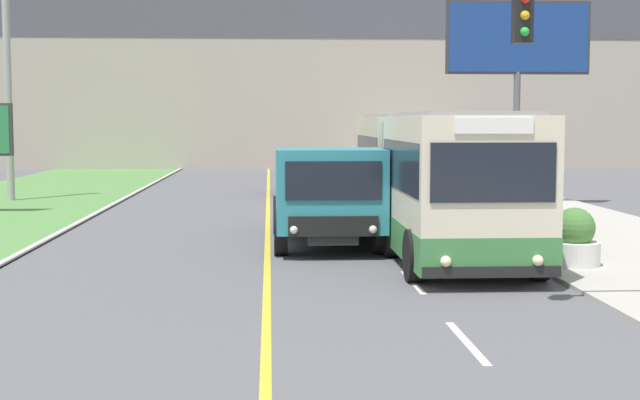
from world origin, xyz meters
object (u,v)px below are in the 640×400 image
Objects in this scene: dump_truck at (327,196)px; billboard_large at (518,47)px; car_distant at (299,178)px; utility_pole_far at (7,69)px; city_bus at (433,180)px; planter_round_near at (574,240)px; traffic_light_mast at (610,93)px; planter_round_third at (466,198)px; planter_round_second at (505,216)px.

dump_truck is 13.07m from billboard_large.
billboard_large is at bearing -39.36° from car_distant.
car_distant is at bearing 13.81° from utility_pole_far.
dump_truck is at bearing 175.66° from city_bus.
billboard_large is at bearing 79.43° from planter_round_near.
dump_truck is 1.24× the size of traffic_light_mast.
planter_round_third is at bearing 71.08° from city_bus.
utility_pole_far is at bearing 130.23° from dump_truck.
billboard_large is (4.81, 10.07, 4.00)m from city_bus.
planter_round_third is (4.80, 6.42, -0.62)m from dump_truck.
utility_pole_far is (-11.23, 13.27, 3.76)m from dump_truck.
utility_pole_far is 8.88× the size of planter_round_second.
utility_pole_far is at bearing 156.84° from planter_round_third.
planter_round_near is (-2.48, -13.31, -5.03)m from billboard_large.
dump_truck is 6.00× the size of planter_round_second.
city_bus reaches higher than car_distant.
car_distant is 24.34m from traffic_light_mast.
planter_round_near is 9.85m from planter_round_third.
planter_round_near is (16.09, -16.70, -4.40)m from utility_pole_far.
billboard_large reaches higher than car_distant.
utility_pole_far reaches higher than city_bus.
car_distant is 3.86× the size of planter_round_second.
planter_round_second is at bearing -107.22° from billboard_large.
city_bus is at bearing -115.54° from billboard_large.
dump_truck is at bearing -89.57° from car_distant.
planter_round_near is (2.33, -3.24, -1.03)m from city_bus.
planter_round_second is (4.74, 1.49, -0.66)m from dump_truck.
utility_pole_far is at bearing 169.65° from billboard_large.
planter_round_second is (4.86, -14.51, -0.12)m from car_distant.
traffic_light_mast is 9.83m from planter_round_second.
traffic_light_mast is 18.22m from billboard_large.
planter_round_third is at bearing 89.39° from planter_round_second.
billboard_large is at bearing 78.73° from traffic_light_mast.
billboard_large is at bearing -10.35° from utility_pole_far.
city_bus is 2.14× the size of traffic_light_mast.
planter_round_third reaches higher than planter_round_second.
planter_round_third is (0.05, 4.92, 0.04)m from planter_round_second.
dump_truck is 5.98m from planter_round_near.
car_distant is 12.22m from utility_pole_far.
planter_round_third is (2.27, 6.61, -1.02)m from city_bus.
city_bus is 16.44m from car_distant.
car_distant is (-2.65, 16.20, -0.94)m from city_bus.
planter_round_near is (1.05, 4.43, -2.85)m from traffic_light_mast.
traffic_light_mast is (3.81, -7.86, 2.22)m from dump_truck.
dump_truck is 16.01m from car_distant.
billboard_large is at bearing 53.38° from dump_truck.
planter_round_third is (-0.06, 9.85, 0.01)m from planter_round_near.
planter_round_second is at bearing -71.47° from car_distant.
traffic_light_mast is 4.53× the size of planter_round_near.
car_distant is at bearing 99.35° from traffic_light_mast.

